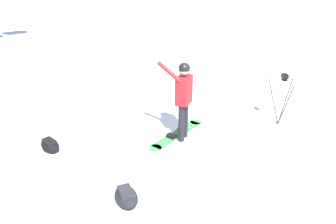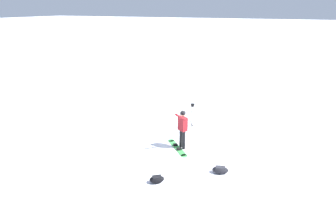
{
  "view_description": "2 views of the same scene",
  "coord_description": "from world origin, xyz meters",
  "px_view_note": "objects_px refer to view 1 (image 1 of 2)",
  "views": [
    {
      "loc": [
        1.6,
        6.44,
        3.87
      ],
      "look_at": [
        0.67,
        -0.1,
        0.83
      ],
      "focal_mm": 37.27,
      "sensor_mm": 36.0,
      "label": 1
    },
    {
      "loc": [
        11.1,
        3.66,
        5.99
      ],
      "look_at": [
        1.43,
        -0.61,
        2.08
      ],
      "focal_mm": 30.59,
      "sensor_mm": 36.0,
      "label": 2
    }
  ],
  "objects_px": {
    "snowboard": "(177,134)",
    "gear_bag_small": "(50,145)",
    "snowboarder": "(183,93)",
    "gear_bag_large": "(126,196)",
    "camera_tripod": "(283,89)"
  },
  "relations": [
    {
      "from": "snowboard",
      "to": "snowboarder",
      "type": "bearing_deg",
      "value": 115.67
    },
    {
      "from": "snowboard",
      "to": "gear_bag_small",
      "type": "xyz_separation_m",
      "value": [
        2.8,
        0.34,
        0.12
      ]
    },
    {
      "from": "gear_bag_large",
      "to": "gear_bag_small",
      "type": "distance_m",
      "value": 2.48
    },
    {
      "from": "snowboard",
      "to": "gear_bag_large",
      "type": "distance_m",
      "value": 2.6
    },
    {
      "from": "gear_bag_small",
      "to": "snowboard",
      "type": "bearing_deg",
      "value": -173.03
    },
    {
      "from": "snowboard",
      "to": "camera_tripod",
      "type": "relative_size",
      "value": 1.1
    },
    {
      "from": "snowboarder",
      "to": "gear_bag_small",
      "type": "xyz_separation_m",
      "value": [
        2.89,
        0.15,
        -0.96
      ]
    },
    {
      "from": "snowboard",
      "to": "gear_bag_large",
      "type": "relative_size",
      "value": 2.08
    },
    {
      "from": "snowboard",
      "to": "gear_bag_small",
      "type": "height_order",
      "value": "gear_bag_small"
    },
    {
      "from": "camera_tripod",
      "to": "snowboard",
      "type": "bearing_deg",
      "value": 4.34
    },
    {
      "from": "snowboard",
      "to": "camera_tripod",
      "type": "height_order",
      "value": "camera_tripod"
    },
    {
      "from": "snowboard",
      "to": "gear_bag_large",
      "type": "xyz_separation_m",
      "value": [
        1.24,
        2.28,
        0.12
      ]
    },
    {
      "from": "snowboarder",
      "to": "camera_tripod",
      "type": "xyz_separation_m",
      "value": [
        -2.47,
        -0.39,
        -0.18
      ]
    },
    {
      "from": "snowboarder",
      "to": "snowboard",
      "type": "distance_m",
      "value": 1.11
    },
    {
      "from": "snowboarder",
      "to": "gear_bag_large",
      "type": "bearing_deg",
      "value": 57.26
    }
  ]
}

